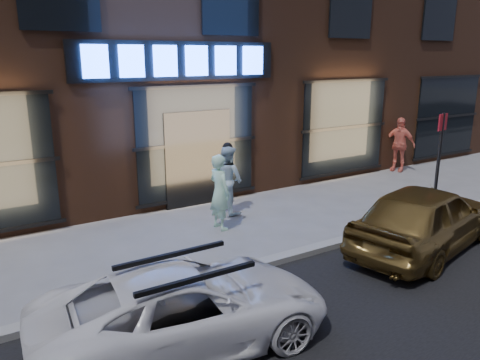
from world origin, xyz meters
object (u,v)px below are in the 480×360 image
object	(u,v)px
man_bowtie	(220,192)
white_suv	(185,308)
gold_sedan	(425,218)
sign_post	(439,154)
man_cap	(228,180)
passerby	(399,144)

from	to	relation	value
man_bowtie	white_suv	size ratio (longest dim) A/B	0.43
man_bowtie	white_suv	world-z (taller)	man_bowtie
gold_sedan	sign_post	world-z (taller)	sign_post
gold_sedan	sign_post	bearing A→B (deg)	-71.22
man_bowtie	man_cap	world-z (taller)	man_bowtie
white_suv	sign_post	world-z (taller)	sign_post
man_bowtie	man_cap	bearing A→B (deg)	-45.23
gold_sedan	sign_post	size ratio (longest dim) A/B	1.61
man_cap	white_suv	xyz separation A→B (m)	(-3.20, -4.38, -0.29)
passerby	sign_post	world-z (taller)	sign_post
man_cap	sign_post	bearing A→B (deg)	-134.94
man_bowtie	gold_sedan	size ratio (longest dim) A/B	0.43
man_cap	man_bowtie	bearing A→B (deg)	128.55
passerby	white_suv	bearing A→B (deg)	-84.85
man_bowtie	gold_sedan	bearing A→B (deg)	-143.73
white_suv	passerby	bearing A→B (deg)	-58.22
passerby	sign_post	size ratio (longest dim) A/B	0.73
man_bowtie	white_suv	distance (m)	4.33
passerby	gold_sedan	size ratio (longest dim) A/B	0.45
man_bowtie	passerby	xyz separation A→B (m)	(7.66, 1.59, 0.05)
man_bowtie	passerby	bearing A→B (deg)	-84.01
man_bowtie	sign_post	bearing A→B (deg)	-116.61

